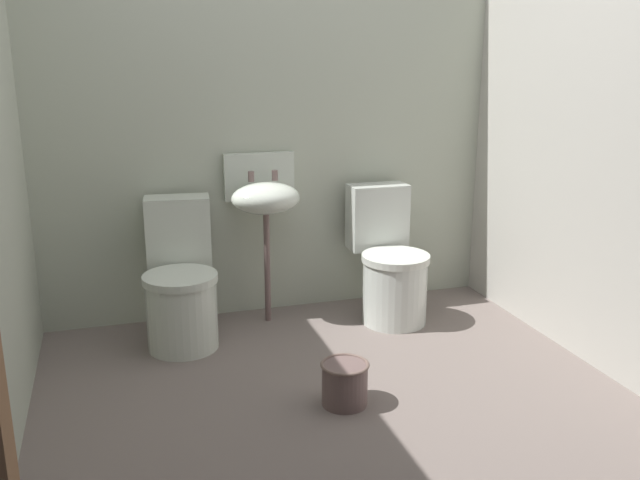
{
  "coord_description": "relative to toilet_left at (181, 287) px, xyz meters",
  "views": [
    {
      "loc": [
        -0.93,
        -2.7,
        1.58
      ],
      "look_at": [
        0.0,
        0.32,
        0.7
      ],
      "focal_mm": 38.67,
      "sensor_mm": 36.0,
      "label": 1
    }
  ],
  "objects": [
    {
      "name": "ground_plane",
      "position": [
        0.61,
        -0.94,
        -0.36
      ],
      "size": [
        3.14,
        2.98,
        0.08
      ],
      "primitive_type": "cube",
      "color": "slate"
    },
    {
      "name": "wall_back",
      "position": [
        0.61,
        0.4,
        0.76
      ],
      "size": [
        3.14,
        0.1,
        2.16
      ],
      "primitive_type": "cube",
      "color": "#B5BCA8",
      "rests_on": "ground"
    },
    {
      "name": "wall_right",
      "position": [
        2.03,
        -0.84,
        0.76
      ],
      "size": [
        0.1,
        2.78,
        2.16
      ],
      "primitive_type": "cube",
      "color": "#BAB7AD",
      "rests_on": "ground"
    },
    {
      "name": "toilet_left",
      "position": [
        0.0,
        0.0,
        0.0
      ],
      "size": [
        0.44,
        0.63,
        0.78
      ],
      "rotation": [
        0.0,
        0.0,
        3.04
      ],
      "color": "silver",
      "rests_on": "ground"
    },
    {
      "name": "toilet_right",
      "position": [
        1.24,
        -0.0,
        0.0
      ],
      "size": [
        0.4,
        0.59,
        0.78
      ],
      "rotation": [
        0.0,
        0.0,
        3.14
      ],
      "color": "silver",
      "rests_on": "ground"
    },
    {
      "name": "sink",
      "position": [
        0.52,
        0.19,
        0.43
      ],
      "size": [
        0.42,
        0.35,
        0.99
      ],
      "color": "#6D5654",
      "rests_on": "ground"
    },
    {
      "name": "bucket",
      "position": [
        0.63,
        -0.94,
        -0.21
      ],
      "size": [
        0.23,
        0.23,
        0.2
      ],
      "color": "#6D5654",
      "rests_on": "ground"
    }
  ]
}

